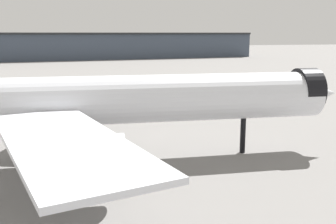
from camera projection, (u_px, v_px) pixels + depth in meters
name	position (u px, v px, depth m)	size (l,w,h in m)	color
ground	(120.00, 169.00, 47.33)	(900.00, 900.00, 0.00)	slate
airliner_near_gate	(105.00, 101.00, 48.99)	(64.51, 58.79, 17.86)	silver
terminal_building	(80.00, 46.00, 241.10)	(228.56, 41.05, 26.97)	#3D4756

